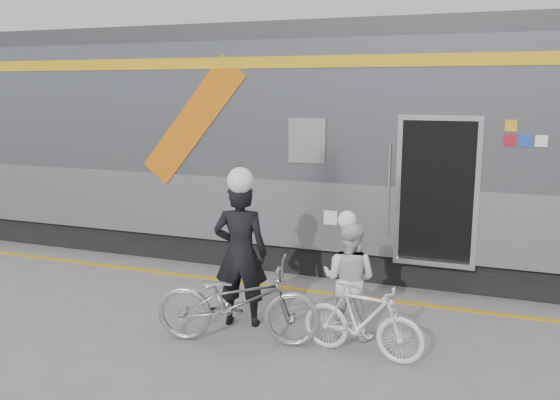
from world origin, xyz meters
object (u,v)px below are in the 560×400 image
at_px(bicycle_left, 237,301).
at_px(woman, 349,279).
at_px(man, 241,254).
at_px(bicycle_right, 362,320).

bearing_deg(bicycle_left, woman, -72.27).
height_order(man, bicycle_left, man).
bearing_deg(woman, bicycle_left, 37.65).
bearing_deg(bicycle_left, bicycle_right, -96.75).
xyz_separation_m(man, woman, (1.40, 0.15, -0.23)).
relative_size(man, bicycle_left, 0.95).
bearing_deg(woman, man, 13.58).
xyz_separation_m(bicycle_left, woman, (1.20, 0.70, 0.20)).
relative_size(bicycle_left, bicycle_right, 1.37).
height_order(woman, bicycle_right, woman).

